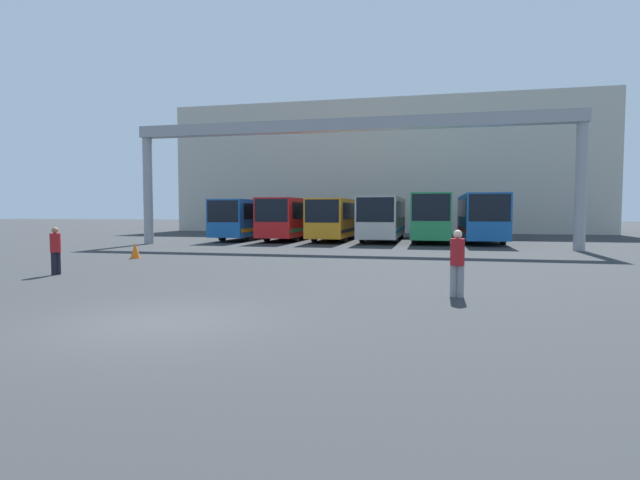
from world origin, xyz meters
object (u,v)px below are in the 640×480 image
(bus_slot_0, at_px, (250,217))
(bus_slot_4, at_px, (431,215))
(bus_slot_5, at_px, (480,215))
(pedestrian_near_left, at_px, (56,250))
(bus_slot_1, at_px, (293,216))
(pedestrian_far_center, at_px, (457,262))
(traffic_cone, at_px, (135,250))
(bus_slot_2, at_px, (337,217))
(bus_slot_3, at_px, (383,216))

(bus_slot_0, xyz_separation_m, bus_slot_4, (13.55, 0.17, 0.19))
(bus_slot_5, xyz_separation_m, pedestrian_near_left, (-15.74, -22.36, -1.02))
(bus_slot_1, xyz_separation_m, pedestrian_near_left, (-2.20, -21.63, -0.90))
(bus_slot_1, distance_m, pedestrian_far_center, 25.60)
(bus_slot_0, bearing_deg, bus_slot_5, 2.52)
(bus_slot_4, height_order, pedestrian_far_center, bus_slot_4)
(traffic_cone, bearing_deg, bus_slot_2, 68.32)
(pedestrian_near_left, xyz_separation_m, pedestrian_far_center, (13.12, -1.51, 0.04))
(bus_slot_1, height_order, bus_slot_2, bus_slot_1)
(bus_slot_5, bearing_deg, bus_slot_4, -170.36)
(bus_slot_1, xyz_separation_m, bus_slot_2, (3.39, 0.14, -0.03))
(pedestrian_near_left, bearing_deg, bus_slot_5, 158.17)
(bus_slot_2, distance_m, bus_slot_5, 10.18)
(bus_slot_1, xyz_separation_m, bus_slot_5, (13.55, 0.73, 0.12))
(bus_slot_2, height_order, bus_slot_3, bus_slot_3)
(bus_slot_1, bearing_deg, bus_slot_4, 0.86)
(bus_slot_2, distance_m, bus_slot_3, 3.39)
(bus_slot_1, xyz_separation_m, pedestrian_far_center, (10.92, -23.14, -0.85))
(bus_slot_0, bearing_deg, bus_slot_3, 0.47)
(bus_slot_3, distance_m, pedestrian_far_center, 23.59)
(bus_slot_0, xyz_separation_m, pedestrian_near_left, (1.19, -21.61, -0.85))
(bus_slot_4, bearing_deg, bus_slot_5, 9.64)
(pedestrian_far_center, distance_m, traffic_cone, 15.70)
(bus_slot_1, relative_size, bus_slot_2, 0.97)
(bus_slot_1, relative_size, bus_slot_3, 0.99)
(bus_slot_0, relative_size, bus_slot_3, 0.98)
(bus_slot_2, distance_m, traffic_cone, 17.25)
(pedestrian_near_left, bearing_deg, bus_slot_4, 163.75)
(bus_slot_4, bearing_deg, bus_slot_0, -179.29)
(bus_slot_2, height_order, pedestrian_far_center, bus_slot_2)
(bus_slot_2, relative_size, bus_slot_3, 1.01)
(bus_slot_0, bearing_deg, pedestrian_far_center, -58.26)
(traffic_cone, bearing_deg, bus_slot_5, 45.08)
(bus_slot_1, distance_m, traffic_cone, 16.17)
(bus_slot_1, bearing_deg, bus_slot_5, 3.08)
(pedestrian_near_left, relative_size, traffic_cone, 2.27)
(bus_slot_4, distance_m, bus_slot_5, 3.44)
(bus_slot_3, relative_size, traffic_cone, 14.61)
(traffic_cone, bearing_deg, bus_slot_0, 91.53)
(bus_slot_5, relative_size, pedestrian_near_left, 7.26)
(pedestrian_near_left, height_order, traffic_cone, pedestrian_near_left)
(bus_slot_4, xyz_separation_m, traffic_cone, (-13.13, -15.98, -1.54))
(bus_slot_1, height_order, traffic_cone, bus_slot_1)
(bus_slot_1, bearing_deg, pedestrian_near_left, -95.79)
(pedestrian_far_center, bearing_deg, bus_slot_1, 121.37)
(bus_slot_5, distance_m, traffic_cone, 23.43)
(bus_slot_0, height_order, bus_slot_1, bus_slot_1)
(pedestrian_far_center, height_order, traffic_cone, pedestrian_far_center)
(bus_slot_3, distance_m, traffic_cone, 18.70)
(bus_slot_5, height_order, pedestrian_near_left, bus_slot_5)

